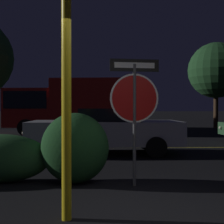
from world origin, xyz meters
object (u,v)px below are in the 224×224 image
object	(u,v)px
hedge_bush_1	(1,158)
tree_1	(216,71)
yellow_pole_left	(66,108)
passing_car_2	(106,130)
delivery_truck	(68,105)
stop_sign	(134,98)
hedge_bush_2	(75,148)

from	to	relation	value
hedge_bush_1	tree_1	distance (m)	18.97
yellow_pole_left	hedge_bush_1	bearing A→B (deg)	126.84
passing_car_2	delivery_truck	xyz separation A→B (m)	(-2.06, 7.05, 0.85)
passing_car_2	hedge_bush_1	bearing A→B (deg)	150.49
hedge_bush_1	stop_sign	bearing A→B (deg)	-6.95
hedge_bush_2	passing_car_2	distance (m)	3.79
passing_car_2	stop_sign	bearing A→B (deg)	-173.80
yellow_pole_left	hedge_bush_2	bearing A→B (deg)	92.87
stop_sign	delivery_truck	world-z (taller)	delivery_truck
stop_sign	tree_1	xyz separation A→B (m)	(7.14, 16.26, 2.45)
delivery_truck	tree_1	size ratio (longest dim) A/B	1.10
hedge_bush_1	tree_1	bearing A→B (deg)	58.91
hedge_bush_1	delivery_truck	size ratio (longest dim) A/B	0.28
hedge_bush_1	hedge_bush_2	xyz separation A→B (m)	(1.40, -0.09, 0.20)
hedge_bush_1	delivery_truck	world-z (taller)	delivery_truck
stop_sign	hedge_bush_2	xyz separation A→B (m)	(-1.09, 0.22, -0.93)
yellow_pole_left	tree_1	distance (m)	19.88
delivery_truck	stop_sign	bearing A→B (deg)	-163.03
hedge_bush_2	tree_1	size ratio (longest dim) A/B	0.22
stop_sign	tree_1	size ratio (longest dim) A/B	0.38
delivery_truck	passing_car_2	bearing A→B (deg)	-160.03
stop_sign	delivery_truck	distance (m)	11.32
hedge_bush_2	hedge_bush_1	bearing A→B (deg)	176.48
stop_sign	yellow_pole_left	world-z (taller)	yellow_pole_left
yellow_pole_left	hedge_bush_2	distance (m)	2.05
yellow_pole_left	tree_1	world-z (taller)	tree_1
hedge_bush_2	tree_1	world-z (taller)	tree_1
stop_sign	delivery_truck	bearing A→B (deg)	95.69
hedge_bush_2	passing_car_2	xyz separation A→B (m)	(0.54, 3.75, 0.06)
hedge_bush_2	stop_sign	bearing A→B (deg)	-11.28
hedge_bush_2	delivery_truck	distance (m)	10.94
passing_car_2	yellow_pole_left	bearing A→B (deg)	173.84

